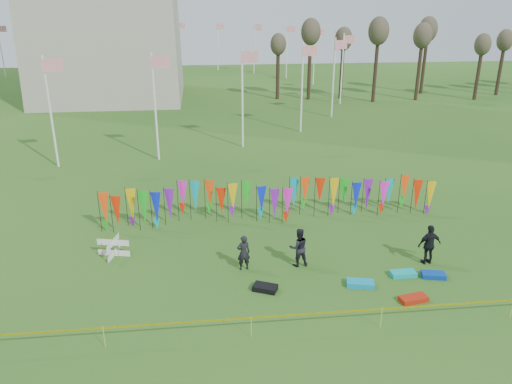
{
  "coord_description": "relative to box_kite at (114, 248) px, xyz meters",
  "views": [
    {
      "loc": [
        -3.48,
        -16.42,
        11.53
      ],
      "look_at": [
        -0.92,
        6.0,
        2.79
      ],
      "focal_mm": 35.0,
      "sensor_mm": 36.0,
      "label": 1
    }
  ],
  "objects": [
    {
      "name": "kite_bag_black",
      "position": [
        6.81,
        -3.82,
        -0.33
      ],
      "size": [
        1.15,
        0.95,
        0.23
      ],
      "primitive_type": "cube",
      "rotation": [
        0.0,
        0.0,
        -0.43
      ],
      "color": "black",
      "rests_on": "ground"
    },
    {
      "name": "kite_bag_turquoise",
      "position": [
        10.93,
        -3.95,
        -0.33
      ],
      "size": [
        1.26,
        0.84,
        0.23
      ],
      "primitive_type": "cube",
      "rotation": [
        0.0,
        0.0,
        -0.24
      ],
      "color": "#0D95C4",
      "rests_on": "ground"
    },
    {
      "name": "box_kite",
      "position": [
        0.0,
        0.0,
        0.0
      ],
      "size": [
        0.8,
        0.8,
        0.89
      ],
      "rotation": [
        0.0,
        0.0,
        -0.22
      ],
      "color": "red",
      "rests_on": "ground"
    },
    {
      "name": "kite_bag_teal",
      "position": [
        13.09,
        -3.35,
        -0.34
      ],
      "size": [
        1.14,
        0.57,
        0.21
      ],
      "primitive_type": "cube",
      "rotation": [
        0.0,
        0.0,
        0.03
      ],
      "color": "#0CAEB1",
      "rests_on": "ground"
    },
    {
      "name": "person_mid",
      "position": [
        8.62,
        -1.86,
        0.48
      ],
      "size": [
        0.94,
        0.63,
        1.85
      ],
      "primitive_type": "imported",
      "rotation": [
        0.0,
        0.0,
        3.23
      ],
      "color": "black",
      "rests_on": "ground"
    },
    {
      "name": "kite_bag_blue",
      "position": [
        14.38,
        -3.61,
        -0.34
      ],
      "size": [
        1.12,
        0.75,
        0.21
      ],
      "primitive_type": "cube",
      "rotation": [
        0.0,
        0.0,
        -0.23
      ],
      "color": "#0A39A4",
      "rests_on": "ground"
    },
    {
      "name": "caution_tape_near",
      "position": [
        7.62,
        -6.87,
        0.33
      ],
      "size": [
        26.0,
        0.02,
        0.9
      ],
      "color": "#F8E805",
      "rests_on": "ground"
    },
    {
      "name": "kite_bag_red",
      "position": [
        12.73,
        -5.32,
        -0.34
      ],
      "size": [
        1.22,
        0.73,
        0.21
      ],
      "primitive_type": "cube",
      "rotation": [
        0.0,
        0.0,
        0.19
      ],
      "color": "#B2220B",
      "rests_on": "ground"
    },
    {
      "name": "person_left",
      "position": [
        6.07,
        -1.94,
        0.4
      ],
      "size": [
        0.68,
        0.54,
        1.68
      ],
      "primitive_type": "imported",
      "rotation": [
        0.0,
        0.0,
        3.3
      ],
      "color": "black",
      "rests_on": "ground"
    },
    {
      "name": "tree_line",
      "position": [
        39.84,
        38.54,
        5.72
      ],
      "size": [
        53.92,
        1.92,
        7.84
      ],
      "color": "#34251A",
      "rests_on": "ground"
    },
    {
      "name": "ground",
      "position": [
        7.84,
        -5.46,
        -0.45
      ],
      "size": [
        160.0,
        160.0,
        0.0
      ],
      "primitive_type": "plane",
      "color": "#224D15",
      "rests_on": "ground"
    },
    {
      "name": "banner_row",
      "position": [
        8.12,
        3.46,
        0.86
      ],
      "size": [
        18.64,
        0.64,
        2.18
      ],
      "color": "black",
      "rests_on": "ground"
    },
    {
      "name": "person_right",
      "position": [
        14.65,
        -2.37,
        0.52
      ],
      "size": [
        1.21,
        0.78,
        1.94
      ],
      "primitive_type": "imported",
      "rotation": [
        0.0,
        0.0,
        3.26
      ],
      "color": "black",
      "rests_on": "ground"
    },
    {
      "name": "flagpole_ring",
      "position": [
        -6.16,
        42.54,
        3.55
      ],
      "size": [
        57.4,
        56.16,
        8.0
      ],
      "color": "white",
      "rests_on": "ground"
    }
  ]
}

